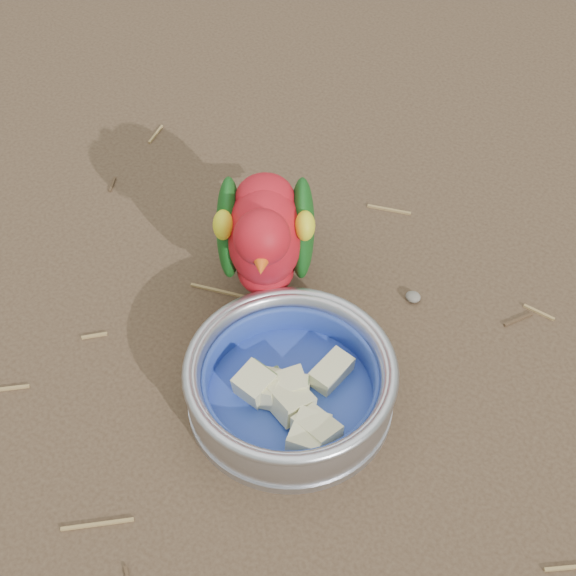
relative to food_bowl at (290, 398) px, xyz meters
The scene contains 6 objects.
ground 0.02m from the food_bowl, 37.56° to the right, with size 60.00×60.00×0.00m, color #4C3827.
food_bowl is the anchor object (origin of this frame).
bowl_wall 0.03m from the food_bowl, ahead, with size 0.21×0.21×0.04m, color #B2B2BA, non-canonical shape.
fruit_wedges 0.02m from the food_bowl, behind, with size 0.13×0.13×0.03m, color beige, non-canonical shape.
lory_parrot 0.16m from the food_bowl, 133.60° to the left, with size 0.10×0.22×0.18m, color #AF111C, non-canonical shape.
ground_debris 0.05m from the food_bowl, 58.11° to the left, with size 0.90×0.80×0.01m, color #9B7B48, non-canonical shape.
Camera 1 is at (0.25, -0.41, 0.76)m, focal length 55.00 mm.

